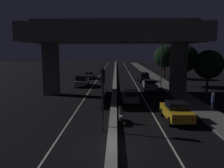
% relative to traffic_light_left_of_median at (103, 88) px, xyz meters
% --- Properties ---
extents(ground_plane, '(200.00, 200.00, 0.00)m').
position_rel_traffic_light_left_of_median_xyz_m(ground_plane, '(0.70, -2.91, -3.14)').
color(ground_plane, black).
extents(lane_line_left_inner, '(0.12, 126.00, 0.00)m').
position_rel_traffic_light_left_of_median_xyz_m(lane_line_left_inner, '(-2.87, 32.09, -3.14)').
color(lane_line_left_inner, beige).
rests_on(lane_line_left_inner, ground_plane).
extents(lane_line_right_inner, '(0.12, 126.00, 0.00)m').
position_rel_traffic_light_left_of_median_xyz_m(lane_line_right_inner, '(4.28, 32.09, -3.14)').
color(lane_line_right_inner, beige).
rests_on(lane_line_right_inner, ground_plane).
extents(median_divider, '(0.61, 126.00, 0.38)m').
position_rel_traffic_light_left_of_median_xyz_m(median_divider, '(0.70, 32.09, -2.95)').
color(median_divider, gray).
rests_on(median_divider, ground_plane).
extents(sidewalk_right, '(2.60, 126.00, 0.15)m').
position_rel_traffic_light_left_of_median_xyz_m(sidewalk_right, '(9.15, 25.09, -3.07)').
color(sidewalk_right, '#5B5956').
rests_on(sidewalk_right, ground_plane).
extents(elevated_overpass, '(21.27, 9.64, 9.66)m').
position_rel_traffic_light_left_of_median_xyz_m(elevated_overpass, '(0.70, 13.04, 4.31)').
color(elevated_overpass, '#5B5956').
rests_on(elevated_overpass, ground_plane).
extents(traffic_light_left_of_median, '(0.30, 0.49, 4.60)m').
position_rel_traffic_light_left_of_median_xyz_m(traffic_light_left_of_median, '(0.00, 0.00, 0.00)').
color(traffic_light_left_of_median, black).
rests_on(traffic_light_left_of_median, ground_plane).
extents(street_lamp, '(2.13, 0.32, 7.29)m').
position_rel_traffic_light_left_of_median_xyz_m(street_lamp, '(7.77, 19.65, 1.20)').
color(street_lamp, '#2D2D30').
rests_on(street_lamp, ground_plane).
extents(car_taxi_yellow_lead, '(2.03, 3.99, 1.59)m').
position_rel_traffic_light_left_of_median_xyz_m(car_taxi_yellow_lead, '(5.85, 2.38, -2.34)').
color(car_taxi_yellow_lead, gold).
rests_on(car_taxi_yellow_lead, ground_plane).
extents(car_grey_second, '(1.91, 4.12, 1.37)m').
position_rel_traffic_light_left_of_median_xyz_m(car_grey_second, '(2.55, 8.76, -2.42)').
color(car_grey_second, '#515459').
rests_on(car_grey_second, ground_plane).
extents(car_silver_third, '(2.02, 4.79, 1.49)m').
position_rel_traffic_light_left_of_median_xyz_m(car_silver_third, '(5.79, 16.64, -2.39)').
color(car_silver_third, gray).
rests_on(car_silver_third, ground_plane).
extents(car_black_fourth, '(1.87, 4.75, 1.71)m').
position_rel_traffic_light_left_of_median_xyz_m(car_black_fourth, '(6.06, 25.27, -2.26)').
color(car_black_fourth, black).
rests_on(car_black_fourth, ground_plane).
extents(car_silver_lead_oncoming, '(1.84, 4.82, 1.80)m').
position_rel_traffic_light_left_of_median_xyz_m(car_silver_lead_oncoming, '(-4.63, 20.06, -2.20)').
color(car_silver_lead_oncoming, gray).
rests_on(car_silver_lead_oncoming, ground_plane).
extents(car_grey_second_oncoming, '(2.09, 4.08, 1.37)m').
position_rel_traffic_light_left_of_median_xyz_m(car_grey_second_oncoming, '(-4.55, 29.78, -2.45)').
color(car_grey_second_oncoming, '#515459').
rests_on(car_grey_second_oncoming, ground_plane).
extents(motorcycle_white_filtering_near, '(0.32, 1.98, 1.40)m').
position_rel_traffic_light_left_of_median_xyz_m(motorcycle_white_filtering_near, '(1.30, 1.76, -2.54)').
color(motorcycle_white_filtering_near, black).
rests_on(motorcycle_white_filtering_near, ground_plane).
extents(motorcycle_red_filtering_mid, '(0.33, 1.91, 1.41)m').
position_rel_traffic_light_left_of_median_xyz_m(motorcycle_red_filtering_mid, '(1.74, 7.74, -2.54)').
color(motorcycle_red_filtering_mid, black).
rests_on(motorcycle_red_filtering_mid, ground_plane).
extents(pedestrian_on_sidewalk, '(0.32, 0.32, 1.71)m').
position_rel_traffic_light_left_of_median_xyz_m(pedestrian_on_sidewalk, '(9.90, 4.92, -2.12)').
color(pedestrian_on_sidewalk, black).
rests_on(pedestrian_on_sidewalk, sidewalk_right).
extents(roadside_tree_kerbside_near, '(3.33, 3.33, 5.79)m').
position_rel_traffic_light_left_of_median_xyz_m(roadside_tree_kerbside_near, '(11.58, 10.43, 0.97)').
color(roadside_tree_kerbside_near, '#38281C').
rests_on(roadside_tree_kerbside_near, ground_plane).
extents(roadside_tree_kerbside_mid, '(4.37, 4.37, 6.64)m').
position_rel_traffic_light_left_of_median_xyz_m(roadside_tree_kerbside_mid, '(11.70, 20.00, 1.30)').
color(roadside_tree_kerbside_mid, '#2D2116').
rests_on(roadside_tree_kerbside_mid, ground_plane).
extents(roadside_tree_kerbside_far, '(4.50, 4.50, 6.78)m').
position_rel_traffic_light_left_of_median_xyz_m(roadside_tree_kerbside_far, '(10.88, 30.15, 1.37)').
color(roadside_tree_kerbside_far, '#2D2116').
rests_on(roadside_tree_kerbside_far, ground_plane).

